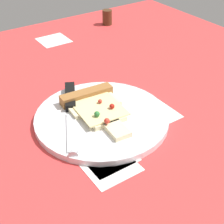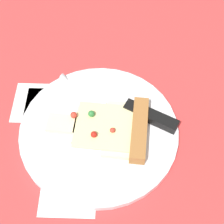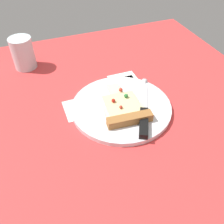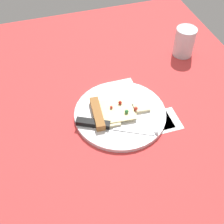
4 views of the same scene
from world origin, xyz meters
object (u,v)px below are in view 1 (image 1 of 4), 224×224
(pizza_slice, at_px, (96,106))
(knife, at_px, (71,108))
(plate, at_px, (102,118))
(pepper_shaker, at_px, (107,17))

(pizza_slice, bearing_deg, knife, -23.04)
(plate, bearing_deg, knife, -138.22)
(pizza_slice, height_order, pepper_shaker, pepper_shaker)
(knife, relative_size, pepper_shaker, 4.42)
(pizza_slice, distance_m, knife, 0.05)
(plate, xyz_separation_m, pizza_slice, (-0.03, 0.00, 0.01))
(pizza_slice, xyz_separation_m, pepper_shaker, (-0.44, 0.32, 0.00))
(plate, bearing_deg, pepper_shaker, 145.27)
(plate, xyz_separation_m, knife, (-0.05, -0.04, 0.01))
(knife, height_order, pepper_shaker, pepper_shaker)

